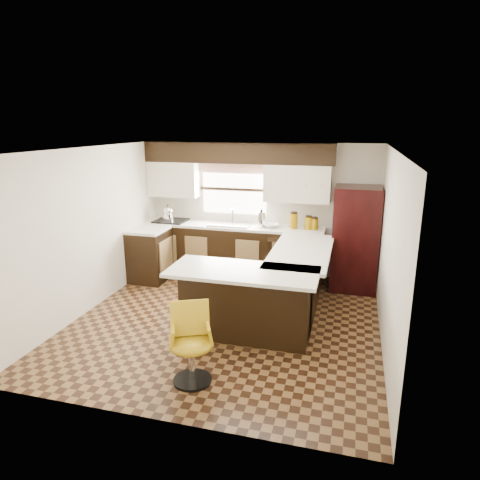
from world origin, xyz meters
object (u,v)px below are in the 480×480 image
(peninsula_long, at_px, (297,282))
(refrigerator, at_px, (355,239))
(peninsula_return, at_px, (246,304))
(bar_chair, at_px, (191,345))

(peninsula_long, height_order, refrigerator, refrigerator)
(peninsula_return, distance_m, bar_chair, 1.21)
(peninsula_long, bearing_deg, peninsula_return, -118.30)
(peninsula_return, relative_size, bar_chair, 1.90)
(refrigerator, bearing_deg, peninsula_long, -124.99)
(peninsula_long, relative_size, refrigerator, 1.12)
(peninsula_long, relative_size, peninsula_return, 1.18)
(refrigerator, bearing_deg, peninsula_return, -122.05)
(peninsula_long, distance_m, peninsula_return, 1.11)
(peninsula_return, bearing_deg, peninsula_long, 61.70)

